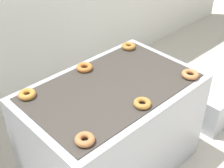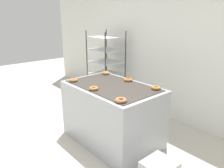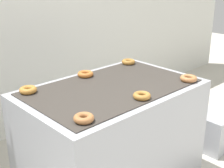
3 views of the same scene
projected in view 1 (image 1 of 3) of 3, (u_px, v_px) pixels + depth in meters
name	position (u px, v px, depth m)	size (l,w,h in m)	color
fryer_machine	(112.00, 129.00, 2.74)	(1.46, 0.93, 0.93)	#A8AAB2
glaze_bin	(210.00, 111.00, 3.37)	(0.33, 0.35, 0.39)	#A8AAB2
donut_near_left	(85.00, 139.00, 1.96)	(0.13, 0.13, 0.04)	#A96B3B
donut_near_center	(142.00, 103.00, 2.26)	(0.13, 0.13, 0.04)	#AC7432
donut_near_right	(190.00, 74.00, 2.58)	(0.14, 0.14, 0.04)	#B57342
donut_far_left	(27.00, 94.00, 2.35)	(0.13, 0.13, 0.04)	#BD7E34
donut_far_center	(85.00, 67.00, 2.67)	(0.14, 0.14, 0.04)	#BC692C
donut_far_right	(129.00, 46.00, 2.98)	(0.13, 0.13, 0.04)	#A7712F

